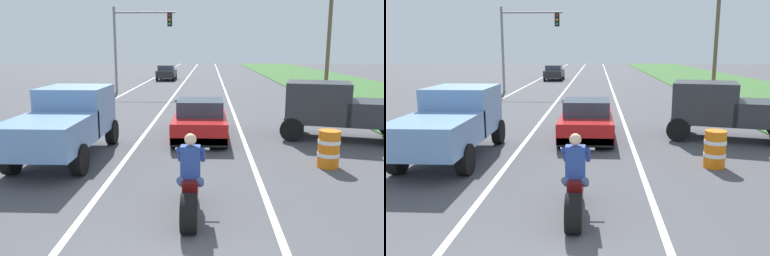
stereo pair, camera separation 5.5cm
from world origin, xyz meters
TOP-DOWN VIEW (x-y plane):
  - lane_stripe_left_solid at (-5.40, 20.00)m, footprint 0.14×120.00m
  - lane_stripe_right_solid at (1.80, 20.00)m, footprint 0.14×120.00m
  - lane_stripe_centre_dashed at (-1.80, 20.00)m, footprint 0.14×120.00m
  - motorcycle_with_rider at (0.25, 3.14)m, footprint 0.70×2.21m
  - sports_car_red at (0.28, 10.00)m, footprint 1.84×4.30m
  - pickup_truck_left_lane_light_blue at (-3.51, 7.17)m, footprint 2.02×4.80m
  - pickup_truck_right_shoulder_dark_grey at (5.32, 9.90)m, footprint 5.14×3.14m
  - traffic_light_mast_near at (-4.78, 24.50)m, footprint 4.41×0.34m
  - utility_pole_roadside at (8.07, 21.79)m, footprint 0.24×0.24m
  - construction_barrel_nearest at (3.78, 6.52)m, footprint 0.58×0.58m
  - distant_car_far_ahead at (-3.71, 36.07)m, footprint 1.80×4.00m

SIDE VIEW (x-z plane):
  - lane_stripe_left_solid at x=-5.40m, z-range 0.00..0.01m
  - lane_stripe_right_solid at x=1.80m, z-range 0.00..0.01m
  - lane_stripe_centre_dashed at x=-1.80m, z-range 0.00..0.01m
  - construction_barrel_nearest at x=3.78m, z-range 0.00..1.00m
  - motorcycle_with_rider at x=0.25m, z-range -0.22..1.40m
  - sports_car_red at x=0.28m, z-range -0.05..1.31m
  - distant_car_far_ahead at x=-3.71m, z-range 0.02..1.52m
  - pickup_truck_left_lane_light_blue at x=-3.51m, z-range 0.12..2.10m
  - pickup_truck_right_shoulder_dark_grey at x=5.32m, z-range 0.12..2.10m
  - traffic_light_mast_near at x=-4.78m, z-range 0.98..6.98m
  - utility_pole_roadside at x=8.07m, z-range 0.00..8.46m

